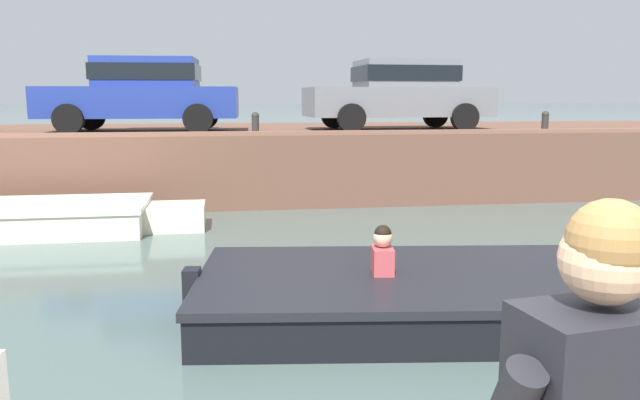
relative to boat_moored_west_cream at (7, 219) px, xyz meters
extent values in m
plane|color=#4C605B|center=(4.21, -3.69, -0.24)|extent=(400.00, 400.00, 0.00)
cube|color=brown|center=(4.21, 4.45, 0.48)|extent=(60.00, 6.00, 1.44)
cube|color=brown|center=(4.21, 1.57, 1.25)|extent=(60.00, 0.24, 0.08)
cube|color=silver|center=(2.65, 0.01, -0.04)|extent=(0.97, 0.95, 0.40)
cube|color=black|center=(6.19, -4.82, -0.05)|extent=(6.16, 2.91, 0.37)
cube|color=black|center=(6.19, -4.82, 0.17)|extent=(6.22, 2.98, 0.08)
cube|color=brown|center=(5.75, -4.76, 0.07)|extent=(0.48, 2.00, 0.06)
cube|color=black|center=(3.15, -4.45, 0.05)|extent=(0.18, 0.22, 0.45)
cube|color=black|center=(7.07, -4.93, 0.25)|extent=(0.24, 0.34, 0.44)
sphere|color=beige|center=(7.07, -4.93, 0.57)|extent=(0.19, 0.19, 0.19)
sphere|color=black|center=(7.07, -4.93, 0.61)|extent=(0.17, 0.17, 0.17)
cube|color=#C64C51|center=(5.01, -4.67, 0.25)|extent=(0.24, 0.34, 0.44)
sphere|color=beige|center=(5.01, -4.67, 0.57)|extent=(0.19, 0.19, 0.19)
sphere|color=black|center=(5.01, -4.67, 0.61)|extent=(0.17, 0.17, 0.17)
cube|color=#233893|center=(1.75, 3.30, 1.83)|extent=(4.14, 1.91, 0.64)
cube|color=#233893|center=(1.91, 3.29, 2.45)|extent=(2.10, 1.60, 0.60)
cube|color=black|center=(1.91, 3.29, 2.45)|extent=(2.18, 1.64, 0.33)
cylinder|color=black|center=(0.45, 2.48, 1.51)|extent=(0.61, 0.21, 0.60)
cylinder|color=black|center=(0.53, 4.23, 1.51)|extent=(0.61, 0.21, 0.60)
cylinder|color=black|center=(2.96, 2.36, 1.51)|extent=(0.61, 0.21, 0.60)
cylinder|color=black|center=(3.05, 4.11, 1.51)|extent=(0.61, 0.21, 0.60)
cube|color=slate|center=(7.34, 3.30, 1.83)|extent=(4.13, 1.85, 0.64)
cube|color=slate|center=(7.50, 3.30, 2.45)|extent=(2.09, 1.57, 0.60)
cube|color=black|center=(7.50, 3.30, 2.45)|extent=(2.17, 1.60, 0.33)
cylinder|color=black|center=(6.11, 2.38, 1.51)|extent=(0.61, 0.20, 0.60)
cylinder|color=black|center=(6.05, 4.11, 1.51)|extent=(0.61, 0.20, 0.60)
cylinder|color=black|center=(8.64, 2.48, 1.51)|extent=(0.61, 0.20, 0.60)
cylinder|color=black|center=(8.57, 4.21, 1.51)|extent=(0.61, 0.20, 0.60)
cylinder|color=#2D2B28|center=(4.08, 1.70, 1.38)|extent=(0.14, 0.14, 0.35)
sphere|color=#2D2B28|center=(4.08, 1.70, 1.58)|extent=(0.15, 0.15, 0.15)
cylinder|color=#2D2B28|center=(10.07, 1.70, 1.38)|extent=(0.14, 0.14, 0.35)
sphere|color=#2D2B28|center=(10.07, 1.70, 1.58)|extent=(0.15, 0.15, 0.15)
sphere|color=tan|center=(4.32, -9.28, 1.59)|extent=(0.20, 0.20, 0.20)
sphere|color=olive|center=(4.32, -9.29, 1.63)|extent=(0.19, 0.19, 0.19)
camera|label=1|loc=(3.51, -10.48, 1.93)|focal=35.00mm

